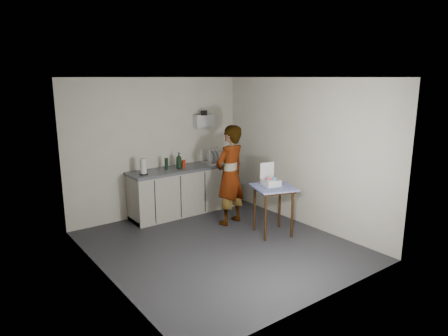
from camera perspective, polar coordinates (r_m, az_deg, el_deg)
ground at (r=6.44m, az=-0.58°, el=-11.00°), size 4.00×4.00×0.00m
wall_back at (r=7.70m, az=-9.37°, el=2.95°), size 3.60×0.02×2.60m
wall_right at (r=7.20m, az=10.99°, el=2.21°), size 0.02×4.00×2.60m
wall_left at (r=5.21m, az=-16.76°, el=-2.18°), size 0.02×4.00×2.60m
ceiling at (r=5.88m, az=-0.64°, el=12.79°), size 3.60×4.00×0.01m
kitchen_counter at (r=7.83m, az=-5.56°, el=-3.32°), size 2.24×0.62×0.91m
wall_shelf at (r=8.08m, az=-2.91°, el=6.77°), size 0.42×0.18×0.37m
side_table at (r=6.70m, az=7.08°, el=-3.53°), size 0.81×0.81×0.83m
standing_man at (r=7.10m, az=0.87°, el=-1.04°), size 0.73×0.56×1.79m
soap_bottle at (r=7.58m, az=-6.45°, el=1.07°), size 0.12×0.12×0.30m
soda_can at (r=7.70m, az=-5.80°, el=0.63°), size 0.07×0.07×0.14m
dark_bottle at (r=7.52m, az=-8.23°, el=0.60°), size 0.07×0.07×0.22m
paper_towel at (r=7.23m, az=-11.46°, el=0.15°), size 0.16×0.16×0.28m
dish_rack at (r=8.04m, az=-1.52°, el=1.21°), size 0.43×0.32×0.30m
bakery_box at (r=6.72m, az=6.65°, el=-1.80°), size 0.32×0.32×0.37m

